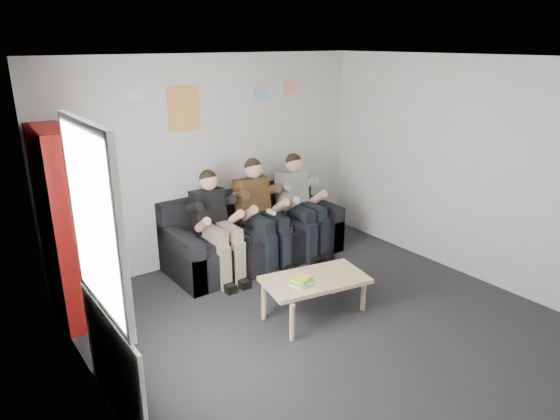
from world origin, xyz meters
The scene contains 14 objects.
room_shell centered at (0.00, 0.00, 1.35)m, with size 5.00×5.00×5.00m.
sofa centered at (0.31, 2.05, 0.33)m, with size 2.37×0.97×0.92m.
bookshelf centered at (-2.07, 1.99, 1.03)m, with size 0.31×0.92×2.05m.
coffee_table centered at (0.03, 0.44, 0.39)m, with size 1.10×0.61×0.44m.
game_cases centered at (-0.17, 0.41, 0.47)m, with size 0.26×0.23×0.05m.
person_left centered at (-0.35, 1.84, 0.69)m, with size 0.40×0.86×1.36m.
person_middle centered at (0.31, 1.84, 0.71)m, with size 0.43×0.92×1.42m.
person_right centered at (0.97, 1.84, 0.70)m, with size 0.42×0.89×1.39m.
radiator centered at (-2.15, 0.20, 0.35)m, with size 0.10×0.64×0.60m.
window centered at (-2.22, 0.20, 1.03)m, with size 0.05×1.30×2.36m.
poster_large centered at (-0.40, 2.49, 2.05)m, with size 0.42×0.01×0.55m, color gold.
poster_blue centered at (0.75, 2.49, 2.15)m, with size 0.25×0.01×0.20m, color #4088DB.
poster_pink centered at (1.25, 2.49, 2.20)m, with size 0.22×0.01×0.18m, color #CB3F75.
poster_sign centered at (-1.00, 2.49, 2.25)m, with size 0.20×0.01×0.14m, color white.
Camera 1 is at (-3.12, -3.22, 2.85)m, focal length 32.00 mm.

